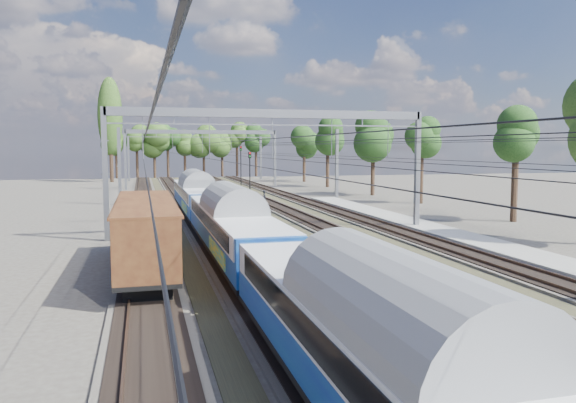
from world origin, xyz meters
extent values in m
cube|color=#47423A|center=(-9.00, 45.00, 0.07)|extent=(3.00, 130.00, 0.15)
cube|color=black|center=(-9.00, 45.00, 0.17)|extent=(2.50, 130.00, 0.06)
cube|color=#473326|center=(-9.72, 45.00, 0.27)|extent=(0.08, 130.00, 0.14)
cube|color=#473326|center=(-8.28, 45.00, 0.27)|extent=(0.08, 130.00, 0.14)
cube|color=#47423A|center=(-4.50, 45.00, 0.07)|extent=(3.00, 130.00, 0.15)
cube|color=black|center=(-4.50, 45.00, 0.17)|extent=(2.50, 130.00, 0.06)
cube|color=#473326|center=(-5.22, 45.00, 0.27)|extent=(0.08, 130.00, 0.14)
cube|color=#473326|center=(-3.78, 45.00, 0.27)|extent=(0.08, 130.00, 0.14)
cube|color=#47423A|center=(0.00, 45.00, 0.07)|extent=(3.00, 130.00, 0.15)
cube|color=black|center=(0.00, 45.00, 0.17)|extent=(2.50, 130.00, 0.06)
cube|color=#473326|center=(-0.72, 45.00, 0.27)|extent=(0.08, 130.00, 0.14)
cube|color=#473326|center=(0.72, 45.00, 0.27)|extent=(0.08, 130.00, 0.14)
cube|color=#47423A|center=(4.50, 45.00, 0.07)|extent=(3.00, 130.00, 0.15)
cube|color=black|center=(4.50, 45.00, 0.17)|extent=(2.50, 130.00, 0.06)
cube|color=#473326|center=(3.78, 45.00, 0.27)|extent=(0.08, 130.00, 0.14)
cube|color=#473326|center=(5.22, 45.00, 0.27)|extent=(0.08, 130.00, 0.14)
cube|color=#47423A|center=(9.00, 45.00, 0.07)|extent=(3.00, 130.00, 0.15)
cube|color=black|center=(9.00, 45.00, 0.17)|extent=(2.50, 130.00, 0.06)
cube|color=#473326|center=(8.28, 45.00, 0.27)|extent=(0.08, 130.00, 0.14)
cube|color=#473326|center=(9.72, 45.00, 0.27)|extent=(0.08, 130.00, 0.14)
cube|color=#332D21|center=(-6.75, 45.00, 0.03)|extent=(1.10, 130.00, 0.05)
cube|color=#332D21|center=(-2.25, 45.00, 0.03)|extent=(1.10, 130.00, 0.05)
cube|color=#332D21|center=(2.25, 45.00, 0.03)|extent=(1.10, 130.00, 0.05)
cube|color=#332D21|center=(6.75, 45.00, 0.03)|extent=(1.10, 130.00, 0.05)
cube|color=gray|center=(12.00, 20.00, 0.15)|extent=(3.00, 70.00, 0.30)
cube|color=slate|center=(-11.50, 30.00, 4.50)|extent=(0.35, 0.35, 9.00)
cube|color=slate|center=(11.50, 30.00, 4.50)|extent=(0.35, 0.35, 9.00)
cube|color=slate|center=(0.00, 30.00, 8.70)|extent=(23.00, 0.35, 0.60)
cube|color=slate|center=(-11.50, 78.00, 4.50)|extent=(0.35, 0.35, 9.00)
cube|color=slate|center=(11.50, 78.00, 4.50)|extent=(0.35, 0.35, 9.00)
cube|color=slate|center=(0.00, 78.00, 8.70)|extent=(23.00, 0.35, 0.60)
cube|color=slate|center=(-11.50, 55.00, 4.25)|extent=(0.35, 0.35, 8.50)
cube|color=slate|center=(-11.50, 100.00, 4.25)|extent=(0.35, 0.35, 8.50)
cube|color=slate|center=(13.80, 55.00, 4.25)|extent=(0.35, 0.35, 8.50)
cube|color=slate|center=(13.80, 100.00, 4.25)|extent=(0.35, 0.35, 8.50)
cylinder|color=black|center=(-9.00, 45.00, 5.50)|extent=(0.03, 130.00, 0.03)
cylinder|color=black|center=(-9.00, 45.00, 6.60)|extent=(0.03, 130.00, 0.03)
cylinder|color=black|center=(-4.50, 45.00, 5.50)|extent=(0.03, 130.00, 0.03)
cylinder|color=black|center=(-4.50, 45.00, 6.60)|extent=(0.03, 130.00, 0.03)
cylinder|color=black|center=(0.00, 45.00, 5.50)|extent=(0.03, 130.00, 0.03)
cylinder|color=black|center=(0.00, 45.00, 6.60)|extent=(0.03, 130.00, 0.03)
cylinder|color=black|center=(4.50, 45.00, 5.50)|extent=(0.03, 130.00, 0.03)
cylinder|color=black|center=(4.50, 45.00, 6.60)|extent=(0.03, 130.00, 0.03)
cylinder|color=black|center=(9.00, 45.00, 5.50)|extent=(0.03, 130.00, 0.03)
cylinder|color=black|center=(9.00, 45.00, 6.60)|extent=(0.03, 130.00, 0.03)
cylinder|color=black|center=(-14.12, 110.77, 3.09)|extent=(0.56, 0.56, 6.19)
sphere|color=#153613|center=(-14.12, 110.77, 8.04)|extent=(4.45, 4.45, 4.45)
cylinder|color=black|center=(-9.61, 110.43, 3.10)|extent=(0.56, 0.56, 6.20)
sphere|color=#153613|center=(-9.61, 110.43, 8.06)|extent=(4.96, 4.96, 4.96)
cylinder|color=black|center=(-6.98, 113.34, 2.98)|extent=(0.56, 0.56, 5.96)
sphere|color=#153613|center=(-6.98, 113.34, 7.74)|extent=(3.93, 3.93, 3.93)
cylinder|color=black|center=(-3.39, 112.38, 3.47)|extent=(0.56, 0.56, 6.95)
sphere|color=#153613|center=(-3.39, 112.38, 9.03)|extent=(4.11, 4.11, 4.11)
cylinder|color=black|center=(0.48, 110.10, 3.33)|extent=(0.56, 0.56, 6.65)
sphere|color=#153613|center=(0.48, 110.10, 8.65)|extent=(4.34, 4.34, 4.34)
cylinder|color=black|center=(3.73, 111.56, 3.06)|extent=(0.56, 0.56, 6.13)
sphere|color=#153613|center=(3.73, 111.56, 7.97)|extent=(3.90, 3.90, 3.90)
cylinder|color=black|center=(7.23, 113.72, 3.69)|extent=(0.56, 0.56, 7.39)
sphere|color=#153613|center=(7.23, 113.72, 9.60)|extent=(5.44, 5.44, 5.44)
cylinder|color=black|center=(11.47, 110.93, 2.93)|extent=(0.56, 0.56, 5.87)
sphere|color=#153613|center=(11.47, 110.93, 7.63)|extent=(5.22, 5.22, 5.22)
cylinder|color=black|center=(14.84, 111.41, 3.28)|extent=(0.56, 0.56, 6.57)
sphere|color=#153613|center=(14.84, 111.41, 8.54)|extent=(4.39, 4.39, 4.39)
cylinder|color=black|center=(20.99, 30.10, 2.69)|extent=(0.56, 0.56, 5.38)
sphere|color=#153613|center=(20.99, 30.10, 7.00)|extent=(4.58, 4.58, 4.58)
cylinder|color=black|center=(20.07, 46.67, 2.67)|extent=(0.56, 0.56, 5.33)
sphere|color=#153613|center=(20.07, 46.67, 6.93)|extent=(3.78, 3.78, 3.78)
cylinder|color=black|center=(19.83, 59.84, 3.48)|extent=(0.56, 0.56, 6.96)
sphere|color=#153613|center=(19.83, 59.84, 9.04)|extent=(3.62, 3.62, 3.62)
cylinder|color=black|center=(19.54, 73.68, 2.65)|extent=(0.56, 0.56, 5.29)
sphere|color=#153613|center=(19.54, 73.68, 6.88)|extent=(3.68, 3.68, 3.68)
cylinder|color=black|center=(20.73, 86.56, 2.70)|extent=(0.56, 0.56, 5.40)
sphere|color=#153613|center=(20.73, 86.56, 7.03)|extent=(3.44, 3.44, 3.44)
cylinder|color=black|center=(-14.50, 98.00, 8.00)|extent=(0.70, 0.70, 16.00)
ellipsoid|color=#2A4918|center=(-14.50, 98.00, 12.00)|extent=(4.40, 4.40, 14.08)
cube|color=black|center=(-4.50, 6.88, 0.54)|extent=(1.96, 2.94, 0.78)
cube|color=navy|center=(-4.50, 0.02, 2.01)|extent=(2.75, 19.61, 1.86)
cube|color=silver|center=(-4.50, 0.02, 2.50)|extent=(2.82, 18.83, 0.93)
cube|color=black|center=(-3.08, 0.02, 2.50)|extent=(0.04, 16.67, 0.69)
cylinder|color=gray|center=(-4.50, 0.02, 2.94)|extent=(2.79, 19.61, 2.79)
cube|color=black|center=(-4.50, 13.37, 0.54)|extent=(1.96, 2.94, 0.78)
cube|color=black|center=(-4.50, 27.10, 0.54)|extent=(1.96, 2.94, 0.78)
cube|color=navy|center=(-4.50, 20.23, 2.01)|extent=(2.75, 19.61, 1.86)
cube|color=silver|center=(-4.50, 20.23, 2.50)|extent=(2.82, 18.83, 0.93)
cube|color=black|center=(-3.08, 20.23, 2.50)|extent=(0.04, 16.67, 0.69)
cube|color=#D8CD0B|center=(-4.50, 15.92, 1.52)|extent=(2.84, 5.49, 0.69)
cylinder|color=gray|center=(-4.50, 20.23, 2.94)|extent=(2.79, 19.61, 2.79)
cube|color=black|center=(-4.50, 33.58, 0.54)|extent=(1.96, 2.94, 0.78)
cube|color=black|center=(-4.50, 47.31, 0.54)|extent=(1.96, 2.94, 0.78)
cube|color=navy|center=(-4.50, 40.44, 2.01)|extent=(2.75, 19.61, 1.86)
cube|color=silver|center=(-4.50, 40.44, 2.50)|extent=(2.82, 18.83, 0.93)
cube|color=black|center=(-3.08, 40.44, 2.50)|extent=(0.04, 16.67, 0.69)
cube|color=#D8CD0B|center=(-4.50, 36.13, 1.52)|extent=(2.84, 5.49, 0.69)
cylinder|color=gray|center=(-4.50, 40.44, 2.94)|extent=(2.79, 19.61, 2.79)
cube|color=black|center=(-9.00, 14.24, 0.49)|extent=(1.95, 2.53, 0.68)
cube|color=black|center=(-9.00, 23.77, 0.49)|extent=(1.95, 2.53, 0.68)
cube|color=black|center=(-9.00, 19.00, 0.92)|extent=(2.63, 13.62, 0.19)
cube|color=#432011|center=(-9.00, 19.00, 2.29)|extent=(2.63, 13.62, 2.53)
cube|color=#432011|center=(-9.00, 19.00, 3.60)|extent=(2.82, 13.62, 0.12)
imported|color=black|center=(3.72, 49.98, 0.83)|extent=(0.51, 0.67, 1.66)
cylinder|color=black|center=(2.66, 52.84, 2.55)|extent=(0.14, 0.14, 5.10)
cube|color=black|center=(2.66, 52.84, 5.46)|extent=(0.39, 0.28, 0.71)
sphere|color=red|center=(2.66, 52.70, 5.66)|extent=(0.16, 0.16, 0.16)
sphere|color=#0C9919|center=(2.66, 52.70, 5.31)|extent=(0.16, 0.16, 0.16)
cylinder|color=black|center=(6.85, 82.96, 2.87)|extent=(0.16, 0.16, 5.74)
cube|color=black|center=(6.85, 82.96, 6.14)|extent=(0.43, 0.31, 0.80)
sphere|color=red|center=(6.85, 82.81, 6.37)|extent=(0.18, 0.18, 0.18)
sphere|color=#0C9919|center=(6.85, 82.81, 5.97)|extent=(0.18, 0.18, 0.18)
camera|label=1|loc=(-9.10, -9.44, 6.27)|focal=35.00mm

